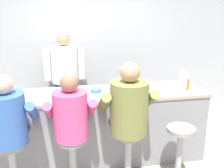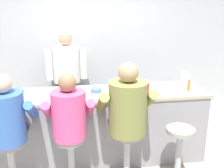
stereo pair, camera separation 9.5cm
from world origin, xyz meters
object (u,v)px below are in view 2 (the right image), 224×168
Objects in this scene: cup_stack_steel at (122,78)px; diner_seated_olive at (127,111)px; water_pitcher_clear at (184,79)px; diner_seated_pink at (69,118)px; coffee_mug_tan at (124,95)px; empty_stool_round at (179,146)px; diner_seated_blue at (7,121)px; cook_in_whites_near at (67,73)px; cereal_bowl at (96,90)px; breakfast_plate at (81,98)px; hot_sauce_bottle_orange at (189,85)px; ketchup_bottle_red at (146,88)px; coffee_mug_blue at (18,91)px; mustard_bottle_yellow at (123,87)px.

diner_seated_olive is at bearing -97.17° from cup_stack_steel.
diner_seated_pink is at bearing -156.66° from water_pitcher_clear.
coffee_mug_tan is 0.92m from empty_stool_round.
cup_stack_steel is 1.62m from diner_seated_blue.
coffee_mug_tan is 0.07× the size of cook_in_whites_near.
cereal_bowl is 1.28m from empty_stool_round.
breakfast_plate is 0.90m from diner_seated_blue.
hot_sauce_bottle_orange is 1.05× the size of cereal_bowl.
cup_stack_steel is at bearing 28.97° from diner_seated_blue.
ketchup_bottle_red is at bearing -155.32° from water_pitcher_clear.
diner_seated_olive is at bearing -68.79° from cook_in_whites_near.
diner_seated_blue reaches higher than coffee_mug_blue.
hot_sauce_bottle_orange is 1.71m from diner_seated_pink.
diner_seated_olive is (1.31, -0.70, -0.07)m from coffee_mug_blue.
cereal_bowl is at bearing 156.36° from mustard_bottle_yellow.
diner_seated_pink is at bearing -47.15° from coffee_mug_blue.
water_pitcher_clear is 0.12× the size of cook_in_whites_near.
diner_seated_pink is at bearing -111.45° from breakfast_plate.
diner_seated_olive is (-0.34, -0.40, -0.13)m from ketchup_bottle_red.
cook_in_whites_near is at bearing 126.86° from ketchup_bottle_red.
hot_sauce_bottle_orange is 0.21× the size of empty_stool_round.
mustard_bottle_yellow is 1.38m from coffee_mug_blue.
diner_seated_olive is 0.82m from empty_stool_round.
empty_stool_round is (0.60, -0.52, -0.63)m from mustard_bottle_yellow.
coffee_mug_blue is at bearing 90.37° from diner_seated_blue.
water_pitcher_clear reaches higher than coffee_mug_tan.
cup_stack_steel is at bearing 2.83° from coffee_mug_blue.
cup_stack_steel reaches higher than ketchup_bottle_red.
diner_seated_olive is at bearing -28.22° from coffee_mug_blue.
empty_stool_round is at bearing -53.46° from cook_in_whites_near.
cup_stack_steel is 0.20× the size of diner_seated_blue.
diner_seated_olive reaches higher than diner_seated_blue.
cereal_bowl is 1.02m from coffee_mug_blue.
cereal_bowl is (-1.29, -0.07, -0.08)m from water_pitcher_clear.
diner_seated_pink reaches higher than hot_sauce_bottle_orange.
cereal_bowl is at bearing 138.94° from coffee_mug_tan.
ketchup_bottle_red is 0.65m from hot_sauce_bottle_orange.
diner_seated_olive is at bearing -152.26° from hot_sauce_bottle_orange.
diner_seated_pink is (-0.71, -0.49, -0.18)m from mustard_bottle_yellow.
hot_sauce_bottle_orange is 0.57× the size of breakfast_plate.
cook_in_whites_near reaches higher than empty_stool_round.
water_pitcher_clear is at bearing 23.34° from diner_seated_pink.
coffee_mug_blue is (-1.02, 0.07, 0.01)m from cereal_bowl.
cereal_bowl reaches higher than breakfast_plate.
hot_sauce_bottle_orange is 0.08× the size of cook_in_whites_near.
diner_seated_pink reaches higher than ketchup_bottle_red.
coffee_mug_tan is 0.08× the size of diner_seated_olive.
mustard_bottle_yellow reaches higher than breakfast_plate.
ketchup_bottle_red is 0.72m from water_pitcher_clear.
breakfast_plate is (-0.84, -0.02, -0.09)m from ketchup_bottle_red.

